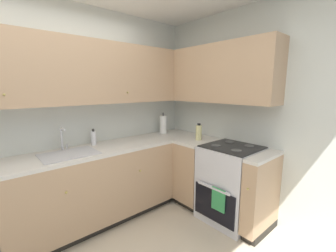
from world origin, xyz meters
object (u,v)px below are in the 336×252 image
(paper_towel_roll, at_px, (163,125))
(oil_bottle, at_px, (199,132))
(soap_bottle, at_px, (94,138))
(oven_range, at_px, (231,183))

(paper_towel_roll, xyz_separation_m, oil_bottle, (0.08, -0.66, -0.03))
(soap_bottle, relative_size, oil_bottle, 0.89)
(oven_range, distance_m, paper_towel_roll, 1.31)
(soap_bottle, xyz_separation_m, oil_bottle, (1.18, -0.68, 0.02))
(paper_towel_roll, relative_size, oil_bottle, 1.47)
(soap_bottle, bearing_deg, paper_towel_roll, -1.04)
(soap_bottle, distance_m, oil_bottle, 1.36)
(oil_bottle, bearing_deg, oven_range, -87.96)
(oil_bottle, bearing_deg, paper_towel_roll, 96.74)
(oven_range, distance_m, soap_bottle, 1.78)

